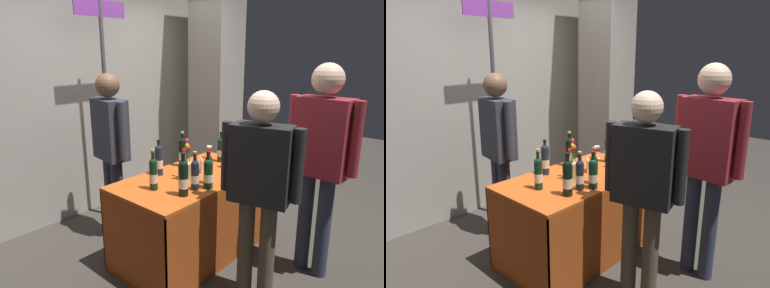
# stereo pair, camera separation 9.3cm
# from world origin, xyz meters

# --- Properties ---
(ground_plane) EXTENTS (12.00, 12.00, 0.00)m
(ground_plane) POSITION_xyz_m (0.00, 0.00, 0.00)
(ground_plane) COLOR #38332D
(back_partition) EXTENTS (5.63, 0.12, 3.10)m
(back_partition) POSITION_xyz_m (0.00, 1.60, 1.55)
(back_partition) COLOR #9E998E
(back_partition) RESTS_ON ground_plane
(concrete_pillar) EXTENTS (0.54, 0.54, 3.19)m
(concrete_pillar) POSITION_xyz_m (1.56, 0.94, 1.59)
(concrete_pillar) COLOR gray
(concrete_pillar) RESTS_ON ground_plane
(tasting_table) EXTENTS (1.44, 0.78, 0.77)m
(tasting_table) POSITION_xyz_m (0.00, 0.00, 0.53)
(tasting_table) COLOR #B74C19
(tasting_table) RESTS_ON ground_plane
(featured_wine_bottle) EXTENTS (0.08, 0.08, 0.35)m
(featured_wine_bottle) POSITION_xyz_m (-0.37, -0.24, 0.92)
(featured_wine_bottle) COLOR black
(featured_wine_bottle) RESTS_ON tasting_table
(display_bottle_0) EXTENTS (0.08, 0.08, 0.32)m
(display_bottle_0) POSITION_xyz_m (-0.13, -0.29, 0.91)
(display_bottle_0) COLOR black
(display_bottle_0) RESTS_ON tasting_table
(display_bottle_1) EXTENTS (0.07, 0.07, 0.33)m
(display_bottle_1) POSITION_xyz_m (-0.17, 0.25, 0.92)
(display_bottle_1) COLOR #192333
(display_bottle_1) RESTS_ON tasting_table
(display_bottle_2) EXTENTS (0.07, 0.07, 0.34)m
(display_bottle_2) POSITION_xyz_m (-0.44, 0.03, 0.91)
(display_bottle_2) COLOR black
(display_bottle_2) RESTS_ON tasting_table
(display_bottle_3) EXTENTS (0.07, 0.07, 0.32)m
(display_bottle_3) POSITION_xyz_m (-0.22, -0.23, 0.91)
(display_bottle_3) COLOR #192333
(display_bottle_3) RESTS_ON tasting_table
(display_bottle_4) EXTENTS (0.07, 0.07, 0.33)m
(display_bottle_4) POSITION_xyz_m (0.41, -0.14, 0.91)
(display_bottle_4) COLOR #38230F
(display_bottle_4) RESTS_ON tasting_table
(display_bottle_5) EXTENTS (0.07, 0.07, 0.32)m
(display_bottle_5) POSITION_xyz_m (-0.04, -0.23, 0.90)
(display_bottle_5) COLOR #38230F
(display_bottle_5) RESTS_ON tasting_table
(display_bottle_6) EXTENTS (0.07, 0.07, 0.31)m
(display_bottle_6) POSITION_xyz_m (0.52, 0.07, 0.90)
(display_bottle_6) COLOR black
(display_bottle_6) RESTS_ON tasting_table
(display_bottle_7) EXTENTS (0.07, 0.07, 0.35)m
(display_bottle_7) POSITION_xyz_m (0.15, 0.26, 0.92)
(display_bottle_7) COLOR black
(display_bottle_7) RESTS_ON tasting_table
(wine_glass_near_vendor) EXTENTS (0.07, 0.07, 0.13)m
(wine_glass_near_vendor) POSITION_xyz_m (0.52, 0.22, 0.87)
(wine_glass_near_vendor) COLOR silver
(wine_glass_near_vendor) RESTS_ON tasting_table
(flower_vase) EXTENTS (0.11, 0.11, 0.36)m
(flower_vase) POSITION_xyz_m (-0.09, -0.02, 0.88)
(flower_vase) COLOR tan
(flower_vase) RESTS_ON tasting_table
(brochure_stand) EXTENTS (0.10, 0.10, 0.12)m
(brochure_stand) POSITION_xyz_m (0.15, 0.02, 0.83)
(brochure_stand) COLOR silver
(brochure_stand) RESTS_ON tasting_table
(vendor_presenter) EXTENTS (0.26, 0.55, 1.67)m
(vendor_presenter) POSITION_xyz_m (-0.27, 0.83, 1.00)
(vendor_presenter) COLOR #2D3347
(vendor_presenter) RESTS_ON ground_plane
(taster_foreground_right) EXTENTS (0.31, 0.58, 1.61)m
(taster_foreground_right) POSITION_xyz_m (-0.14, -0.77, 0.97)
(taster_foreground_right) COLOR #4C4233
(taster_foreground_right) RESTS_ON ground_plane
(taster_foreground_left) EXTENTS (0.25, 0.60, 1.79)m
(taster_foreground_left) POSITION_xyz_m (0.47, -0.96, 1.09)
(taster_foreground_left) COLOR #2D3347
(taster_foreground_left) RESTS_ON ground_plane
(booth_signpost) EXTENTS (0.60, 0.04, 2.39)m
(booth_signpost) POSITION_xyz_m (-0.04, 1.20, 1.47)
(booth_signpost) COLOR #47474C
(booth_signpost) RESTS_ON ground_plane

